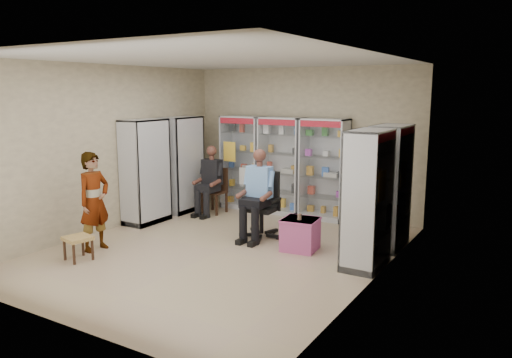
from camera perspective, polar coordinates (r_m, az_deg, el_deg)
The scene contains 18 objects.
floor at distance 8.12m, azimuth -4.08°, elevation -8.16°, with size 6.00×6.00×0.00m, color tan.
room_shell at distance 7.73m, azimuth -4.26°, elevation 5.83°, with size 5.02×6.02×3.01m.
cabinet_back_left at distance 10.81m, azimuth -1.50°, elevation 1.92°, with size 0.90×0.50×2.00m, color #9D9FA3.
cabinet_back_mid at distance 10.34m, azimuth 2.95°, elevation 1.53°, with size 0.90×0.50×2.00m, color silver.
cabinet_back_right at distance 9.94m, azimuth 7.79°, elevation 1.09°, with size 0.90×0.50×2.00m, color #B3B6BB.
cabinet_right_far at distance 8.35m, azimuth 15.02°, elevation -0.88°, with size 0.50×0.90×2.00m, color silver.
cabinet_right_near at distance 7.32m, azimuth 12.62°, elevation -2.31°, with size 0.50×0.90×2.00m, color #B9BBC1.
cabinet_left_far at distance 10.61m, azimuth -8.45°, elevation 1.65°, with size 0.50×0.90×2.00m, color #B9BBC1.
cabinet_left_near at distance 9.80m, azimuth -12.53°, elevation 0.82°, with size 0.50×0.90×2.00m, color #BABCC2.
wooden_chair at distance 10.45m, azimuth -4.79°, elevation -1.36°, with size 0.42×0.42×0.94m, color black.
seated_customer at distance 10.37m, azimuth -4.97°, elevation -0.32°, with size 0.44×0.60×1.34m, color black, non-canonical shape.
office_chair at distance 8.68m, azimuth 0.64°, elevation -2.98°, with size 0.63×0.63×1.15m, color black.
seated_shopkeeper at distance 8.61m, azimuth 0.47°, elevation -2.03°, with size 0.48×0.67×1.46m, color #74AFE5, non-canonical shape.
pink_trunk at distance 8.10m, azimuth 5.08°, elevation -6.32°, with size 0.53×0.51×0.51m, color #BE4C98.
tea_glass at distance 7.96m, azimuth 5.00°, elevation -4.27°, with size 0.07×0.07×0.11m, color #5C2607.
woven_stool_a at distance 8.66m, azimuth 12.72°, elevation -5.96°, with size 0.37×0.37×0.37m, color olive.
woven_stool_b at distance 8.08m, azimuth -19.63°, elevation -7.46°, with size 0.37×0.37×0.37m, color olive.
standing_man at distance 8.35m, azimuth -18.01°, elevation -2.47°, with size 0.58×0.38×1.59m, color gray.
Camera 1 is at (4.45, -6.30, 2.55)m, focal length 35.00 mm.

